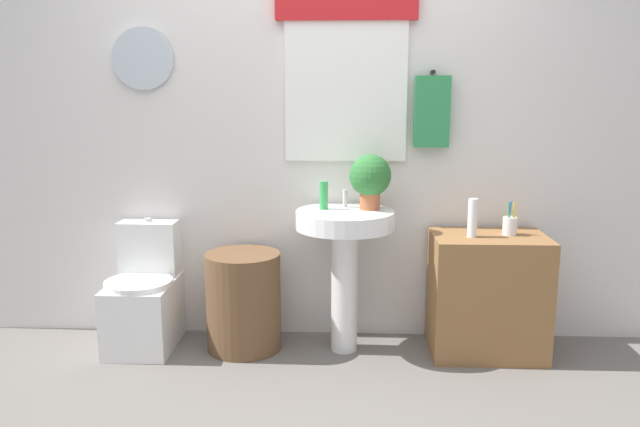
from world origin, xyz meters
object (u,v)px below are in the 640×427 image
Objects in this scene: potted_plant at (370,178)px; toothbrush_cup at (510,225)px; laundry_hamper at (244,301)px; pedestal_sink at (345,245)px; wooden_cabinet at (487,295)px; lotion_bottle at (473,218)px; toilet at (145,299)px; soap_bottle at (324,195)px.

toothbrush_cup is at bearing -2.95° from potted_plant.
laundry_hamper is 0.69× the size of pedestal_sink.
laundry_hamper is 0.67m from pedestal_sink.
wooden_cabinet is 0.46m from lotion_bottle.
wooden_cabinet is at bearing -169.72° from toothbrush_cup.
laundry_hamper is at bearing -179.24° from toothbrush_cup.
potted_plant is 0.60m from lotion_bottle.
toilet is 4.63× the size of soap_bottle.
laundry_hamper is at bearing -3.23° from toilet.
lotion_bottle is 0.23m from toothbrush_cup.
potted_plant is (1.30, 0.03, 0.72)m from toilet.
laundry_hamper is at bearing 178.20° from lotion_bottle.
pedestal_sink is at bearing 0.00° from laundry_hamper.
toilet reaches higher than laundry_hamper.
toilet is at bearing -179.07° from soap_bottle.
laundry_hamper is at bearing 180.00° from pedestal_sink.
pedestal_sink is at bearing -1.62° from toilet.
laundry_hamper is 2.66× the size of lotion_bottle.
laundry_hamper is 1.56m from toothbrush_cup.
lotion_bottle is at bearing -1.80° from laundry_hamper.
toothbrush_cup is at bearing 10.28° from wooden_cabinet.
pedestal_sink reaches higher than wooden_cabinet.
laundry_hamper is at bearing -175.23° from potted_plant.
wooden_cabinet is at bearing 0.00° from pedestal_sink.
lotion_bottle is (-0.11, -0.04, 0.45)m from wooden_cabinet.
soap_bottle reaches higher than wooden_cabinet.
wooden_cabinet is at bearing -3.09° from soap_bottle.
lotion_bottle is at bearing -10.20° from potted_plant.
toilet is at bearing 179.04° from wooden_cabinet.
wooden_cabinet is (1.39, 0.00, 0.06)m from laundry_hamper.
toilet is 3.96× the size of toothbrush_cup.
lotion_bottle reaches higher than pedestal_sink.
laundry_hamper is 1.84× the size of potted_plant.
soap_bottle is (-0.93, 0.05, 0.55)m from wooden_cabinet.
potted_plant is 0.82m from toothbrush_cup.
wooden_cabinet is 0.41m from toothbrush_cup.
soap_bottle is at bearing 173.71° from lotion_bottle.
potted_plant is at bearing 4.77° from laundry_hamper.
potted_plant is at bearing 2.20° from soap_bottle.
potted_plant is (0.72, 0.06, 0.71)m from laundry_hamper.
wooden_cabinet is 3.70× the size of toothbrush_cup.
soap_bottle is at bearing 176.91° from wooden_cabinet.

